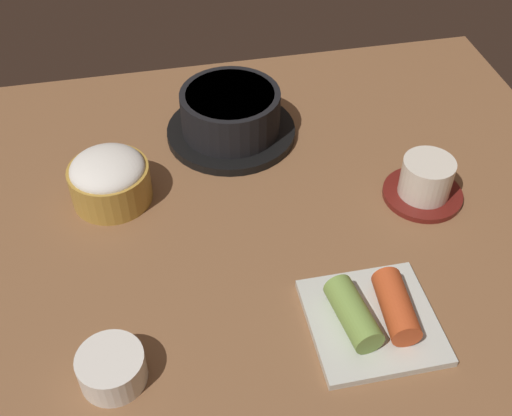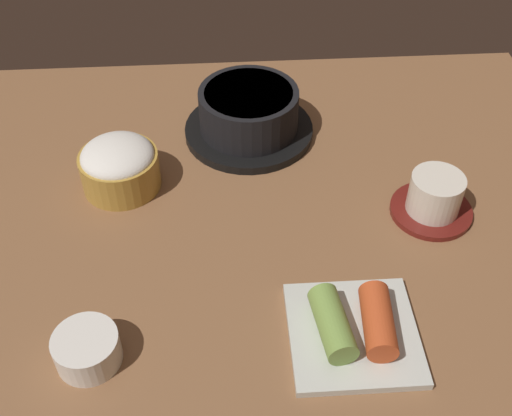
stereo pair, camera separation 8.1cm
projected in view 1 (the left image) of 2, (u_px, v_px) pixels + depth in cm
name	position (u px, v px, depth cm)	size (l,w,h in cm)	color
dining_table	(238.00, 221.00, 85.15)	(100.00, 76.00, 2.00)	brown
stone_pot	(231.00, 116.00, 94.47)	(19.36, 19.36, 7.54)	black
rice_bowl	(109.00, 178.00, 84.47)	(10.76, 10.76, 7.10)	#B78C38
tea_cup_with_saucer	(425.00, 181.00, 85.31)	(10.80, 10.80, 6.08)	maroon
kimchi_plate	(373.00, 316.00, 70.93)	(14.19, 14.19, 4.41)	silver
side_bowl_near	(112.00, 367.00, 65.76)	(7.09, 7.09, 3.73)	white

